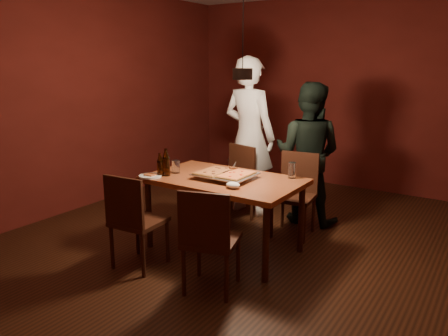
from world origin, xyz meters
The scene contains 19 objects.
room_shell centered at (0.00, 0.00, 1.40)m, with size 6.00×6.00×6.00m.
dining_table centered at (-0.20, 0.01, 0.68)m, with size 1.50×0.90×0.75m.
chair_far_left centered at (-0.58, 0.83, 0.54)m, with size 0.51×0.51×0.49m.
chair_far_right centered at (0.20, 0.82, 0.54)m, with size 0.47×0.47×0.49m.
chair_near_left centered at (-0.65, -0.80, 0.54)m, with size 0.45×0.45×0.49m.
chair_near_right centered at (0.17, -0.79, 0.54)m, with size 0.52×0.52×0.49m.
pizza_tray centered at (-0.18, 0.00, 0.77)m, with size 0.55×0.45×0.05m, color silver.
pizza_meat centered at (-0.31, -0.01, 0.81)m, with size 0.24×0.38×0.02m, color maroon.
pizza_cheese centered at (-0.06, 0.00, 0.81)m, with size 0.24×0.38×0.02m, color gold.
spatula centered at (-0.18, 0.01, 0.81)m, with size 0.09×0.24×0.04m, color silver, non-canonical shape.
beer_bottle_a centered at (-0.77, -0.28, 0.87)m, with size 0.06×0.06×0.23m.
beer_bottle_b centered at (-0.73, -0.24, 0.89)m, with size 0.07×0.07×0.27m.
water_glass_left centered at (-0.73, -0.10, 0.81)m, with size 0.08×0.08×0.13m, color silver.
water_glass_right centered at (0.35, 0.37, 0.83)m, with size 0.08×0.08×0.15m, color silver.
plate_slice centered at (-0.84, -0.36, 0.76)m, with size 0.23×0.23×0.03m.
napkin centered at (0.06, -0.25, 0.78)m, with size 0.13×0.10×0.06m, color white.
diner_white centered at (-0.58, 1.15, 0.96)m, with size 0.70×0.46×1.93m, color silver.
diner_dark centered at (0.15, 1.24, 0.82)m, with size 0.80×0.62×1.64m, color black.
pendant_lamp centered at (0.00, 0.00, 1.76)m, with size 0.18×0.18×1.10m.
Camera 1 is at (2.07, -3.44, 1.85)m, focal length 35.00 mm.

